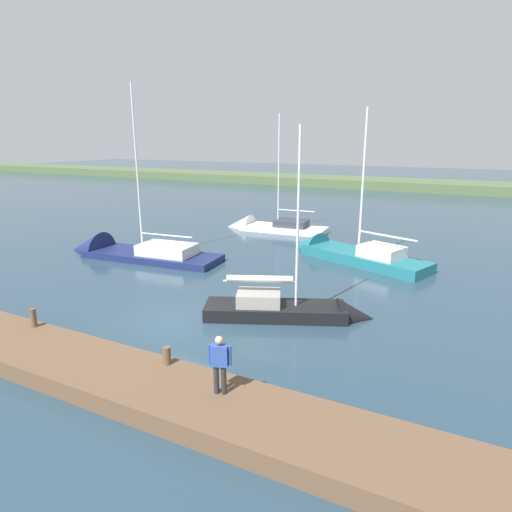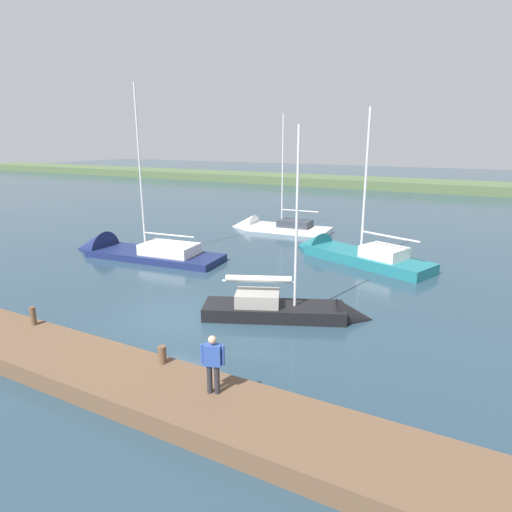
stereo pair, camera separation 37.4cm
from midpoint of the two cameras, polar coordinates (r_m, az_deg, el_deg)
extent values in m
plane|color=#263D4C|center=(17.42, -10.53, -8.32)|extent=(200.00, 200.00, 0.00)
cube|color=#4C603D|center=(64.69, 17.99, 8.43)|extent=(180.00, 8.00, 2.40)
cube|color=brown|center=(14.32, -21.96, -13.46)|extent=(22.96, 2.48, 0.55)
cylinder|color=brown|center=(13.15, -12.45, -12.65)|extent=(0.23, 0.23, 0.53)
cylinder|color=brown|center=(17.09, -27.75, -7.19)|extent=(0.20, 0.20, 0.66)
cube|color=navy|center=(26.23, -13.85, -0.33)|extent=(8.43, 3.34, 0.71)
cone|color=navy|center=(29.18, -21.54, 0.60)|extent=(2.56, 2.79, 2.58)
cube|color=silver|center=(25.49, -12.01, 0.85)|extent=(3.32, 2.23, 0.60)
cylinder|color=silver|center=(25.76, -15.77, 10.71)|extent=(0.10, 0.10, 9.41)
cylinder|color=silver|center=(25.30, -12.12, 2.68)|extent=(3.36, 0.39, 0.08)
cube|color=black|center=(17.45, 1.90, -7.92)|extent=(5.72, 3.64, 0.99)
cone|color=black|center=(17.67, 12.33, -7.99)|extent=(1.92, 2.00, 1.57)
cube|color=gray|center=(17.19, -0.27, -5.56)|extent=(2.05, 1.81, 0.52)
cylinder|color=silver|center=(16.31, 4.88, 4.79)|extent=(0.10, 0.10, 6.84)
cylinder|color=silver|center=(16.95, -0.14, -3.37)|extent=(2.65, 1.20, 0.08)
cylinder|color=silver|center=(16.92, -0.14, -2.99)|extent=(2.46, 1.24, 0.25)
cube|color=#1E6B75|center=(25.37, 13.55, -0.72)|extent=(7.76, 4.80, 0.99)
cone|color=#1E6B75|center=(27.90, 6.31, 1.07)|extent=(2.71, 2.84, 2.26)
cube|color=silver|center=(24.59, 15.75, 0.57)|extent=(2.65, 2.40, 0.62)
cylinder|color=silver|center=(24.77, 13.44, 9.38)|extent=(0.13, 0.13, 7.88)
cylinder|color=silver|center=(24.25, 16.43, 2.54)|extent=(3.30, 1.36, 0.11)
cube|color=white|center=(33.07, 3.35, 3.24)|extent=(6.57, 2.58, 0.83)
cone|color=white|center=(34.49, -2.55, 3.75)|extent=(2.08, 2.29, 2.16)
cube|color=#333842|center=(32.76, 4.31, 4.30)|extent=(2.51, 1.77, 0.50)
cylinder|color=silver|center=(32.60, 2.66, 11.06)|extent=(0.11, 0.11, 8.15)
cylinder|color=silver|center=(32.47, 4.96, 5.95)|extent=(2.84, 0.27, 0.09)
cylinder|color=#28282D|center=(11.53, -5.22, -15.87)|extent=(0.14, 0.14, 0.79)
cylinder|color=#28282D|center=(11.57, -6.19, -15.79)|extent=(0.14, 0.14, 0.79)
cube|color=#2D4C9E|center=(11.21, -5.80, -12.86)|extent=(0.48, 0.36, 0.56)
sphere|color=tan|center=(11.02, -5.86, -10.95)|extent=(0.21, 0.21, 0.21)
cylinder|color=#2D4C9E|center=(11.16, -4.44, -12.90)|extent=(0.09, 0.09, 0.53)
cylinder|color=#2D4C9E|center=(11.26, -7.15, -12.70)|extent=(0.09, 0.09, 0.53)
camera|label=1|loc=(0.19, -90.56, -0.15)|focal=30.46mm
camera|label=2|loc=(0.19, 89.44, 0.15)|focal=30.46mm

